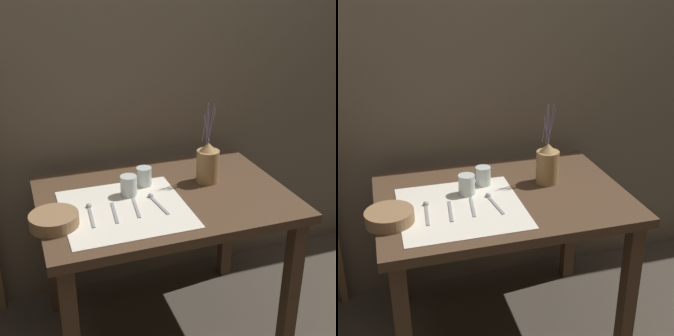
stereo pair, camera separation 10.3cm
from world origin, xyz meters
TOP-DOWN VIEW (x-y plane):
  - ground_plane at (0.00, 0.00)m, footprint 12.00×12.00m
  - stone_wall_back at (0.00, 0.49)m, footprint 7.00×0.06m
  - wooden_table at (0.00, 0.00)m, footprint 1.06×0.75m
  - linen_cloth at (-0.19, -0.07)m, footprint 0.49×0.49m
  - pitcher_with_flowers at (0.23, 0.06)m, footprint 0.10×0.10m
  - wooden_bowl at (-0.47, -0.12)m, footprint 0.18×0.18m
  - glass_tumbler_near at (-0.14, 0.04)m, footprint 0.07×0.07m
  - glass_tumbler_far at (-0.05, 0.11)m, footprint 0.07×0.07m
  - spoon_inner at (-0.33, -0.05)m, footprint 0.03×0.18m
  - fork_outer at (-0.24, -0.10)m, footprint 0.03×0.17m
  - knife_center at (-0.15, -0.08)m, footprint 0.03×0.17m
  - spoon_outer at (-0.06, -0.04)m, footprint 0.04×0.18m

SIDE VIEW (x-z plane):
  - ground_plane at x=0.00m, z-range 0.00..0.00m
  - wooden_table at x=0.00m, z-range 0.26..0.98m
  - linen_cloth at x=-0.19m, z-range 0.73..0.73m
  - fork_outer at x=-0.24m, z-range 0.73..0.73m
  - knife_center at x=-0.15m, z-range 0.73..0.73m
  - spoon_inner at x=-0.33m, z-range 0.72..0.75m
  - spoon_outer at x=-0.06m, z-range 0.72..0.75m
  - wooden_bowl at x=-0.47m, z-range 0.73..0.78m
  - glass_tumbler_far at x=-0.05m, z-range 0.73..0.81m
  - glass_tumbler_near at x=-0.14m, z-range 0.73..0.82m
  - pitcher_with_flowers at x=0.23m, z-range 0.63..1.00m
  - stone_wall_back at x=0.00m, z-range 0.00..2.40m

